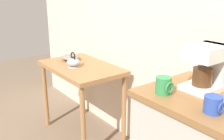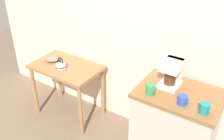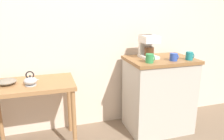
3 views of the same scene
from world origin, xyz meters
The scene contains 10 objects.
ground_plane centered at (0.00, 0.00, 0.00)m, with size 8.00×8.00×0.00m, color #7A6651.
back_wall centered at (0.10, 0.36, 1.40)m, with size 4.40×0.10×2.80m, color beige.
wooden_table centered at (-0.68, -0.01, 0.63)m, with size 0.84×0.53×0.73m.
kitchen_counter centered at (0.75, -0.04, 0.45)m, with size 0.77×0.57×0.90m.
bowl_stoneware centered at (-0.91, 0.00, 0.77)m, with size 0.18×0.18×0.06m.
teakettle centered at (-0.68, -0.09, 0.78)m, with size 0.15×0.12×0.15m.
coffee_maker centered at (0.62, 0.04, 1.04)m, with size 0.18×0.22×0.26m.
mug_dark_teal centered at (1.01, -0.21, 0.95)m, with size 0.09×0.08×0.09m.
mug_blue centered at (0.82, -0.19, 0.94)m, with size 0.09×0.08×0.08m.
mug_tall_green centered at (0.52, -0.20, 0.95)m, with size 0.09×0.09×0.09m.
Camera 2 is at (1.28, -2.01, 2.26)m, focal length 41.56 mm.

